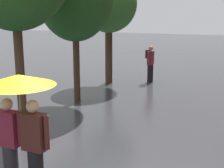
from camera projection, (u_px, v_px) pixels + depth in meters
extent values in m
cylinder|color=#473323|center=(20.00, 74.00, 8.23)|extent=(0.23, 0.23, 3.08)
cylinder|color=#473323|center=(77.00, 66.00, 11.06)|extent=(0.22, 0.22, 2.50)
cylinder|color=#473323|center=(109.00, 55.00, 13.88)|extent=(0.31, 0.31, 2.50)
ellipsoid|color=#387533|center=(109.00, 3.00, 13.40)|extent=(2.38, 2.38, 2.44)
cylinder|color=#2D2D33|center=(11.00, 167.00, 5.66)|extent=(0.26, 0.26, 0.83)
cube|color=maroon|center=(8.00, 128.00, 5.50)|extent=(0.41, 0.24, 0.62)
sphere|color=beige|center=(6.00, 104.00, 5.40)|extent=(0.21, 0.21, 0.21)
cylinder|color=maroon|center=(20.00, 129.00, 5.40)|extent=(0.09, 0.09, 0.56)
cube|color=#4C231E|center=(34.00, 132.00, 5.28)|extent=(0.41, 0.24, 0.63)
sphere|color=beige|center=(32.00, 106.00, 5.18)|extent=(0.21, 0.21, 0.21)
cylinder|color=#4C231E|center=(22.00, 128.00, 5.38)|extent=(0.09, 0.09, 0.57)
cylinder|color=#4C231E|center=(47.00, 132.00, 5.18)|extent=(0.09, 0.09, 0.57)
cylinder|color=#9E9EA3|center=(21.00, 117.00, 5.36)|extent=(0.02, 0.02, 1.14)
cone|color=yellow|center=(18.00, 80.00, 5.22)|extent=(1.22, 1.22, 0.18)
cylinder|color=black|center=(150.00, 73.00, 14.28)|extent=(0.26, 0.26, 0.79)
cube|color=maroon|center=(151.00, 58.00, 14.12)|extent=(0.23, 0.40, 0.59)
sphere|color=tan|center=(151.00, 48.00, 14.03)|extent=(0.21, 0.21, 0.21)
cylinder|color=maroon|center=(152.00, 56.00, 14.34)|extent=(0.09, 0.09, 0.53)
cylinder|color=maroon|center=(149.00, 58.00, 13.89)|extent=(0.09, 0.09, 0.53)
cube|color=black|center=(148.00, 54.00, 14.14)|extent=(0.14, 0.26, 0.36)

